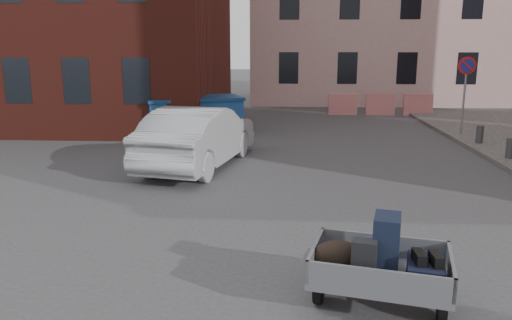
{
  "coord_description": "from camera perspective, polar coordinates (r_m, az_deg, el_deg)",
  "views": [
    {
      "loc": [
        -0.17,
        -8.12,
        3.14
      ],
      "look_at": [
        -0.68,
        0.71,
        1.1
      ],
      "focal_mm": 35.0,
      "sensor_mm": 36.0,
      "label": 1
    }
  ],
  "objects": [
    {
      "name": "ground",
      "position": [
        8.7,
        4.25,
        -8.19
      ],
      "size": [
        120.0,
        120.0,
        0.0
      ],
      "primitive_type": "plane",
      "color": "#38383A",
      "rests_on": "ground"
    },
    {
      "name": "no_parking_sign",
      "position": [
        18.68,
        22.86,
        8.52
      ],
      "size": [
        0.6,
        0.09,
        2.65
      ],
      "color": "gray",
      "rests_on": "sidewalk"
    },
    {
      "name": "barriers",
      "position": [
        23.67,
        14.02,
        6.19
      ],
      "size": [
        4.7,
        0.18,
        1.0
      ],
      "color": "red",
      "rests_on": "ground"
    },
    {
      "name": "trailer",
      "position": [
        6.21,
        13.94,
        -11.47
      ],
      "size": [
        1.81,
        1.95,
        1.2
      ],
      "rotation": [
        0.0,
        0.0,
        -0.23
      ],
      "color": "black",
      "rests_on": "ground"
    },
    {
      "name": "dumpster",
      "position": [
        17.72,
        -7.15,
        4.96
      ],
      "size": [
        3.71,
        2.83,
        1.39
      ],
      "rotation": [
        0.0,
        0.0,
        0.39
      ],
      "color": "#1D4B8C",
      "rests_on": "ground"
    },
    {
      "name": "silver_car",
      "position": [
        13.21,
        -6.55,
        2.69
      ],
      "size": [
        2.65,
        5.09,
        1.6
      ],
      "primitive_type": "imported",
      "rotation": [
        0.0,
        0.0,
        2.93
      ],
      "color": "#9D9FA4",
      "rests_on": "ground"
    }
  ]
}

